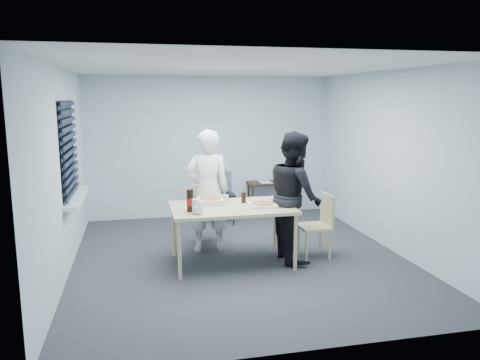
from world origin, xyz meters
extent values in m
plane|color=#2F2F33|center=(0.00, 0.00, 0.00)|extent=(5.00, 5.00, 0.00)
plane|color=white|center=(0.00, 0.00, 2.60)|extent=(5.00, 5.00, 0.00)
plane|color=silver|center=(0.00, 2.50, 1.30)|extent=(4.50, 0.00, 4.50)
plane|color=silver|center=(0.00, -2.50, 1.30)|extent=(4.50, 0.00, 4.50)
plane|color=silver|center=(-2.25, 0.00, 1.30)|extent=(0.00, 5.00, 5.00)
plane|color=silver|center=(2.25, 0.00, 1.30)|extent=(0.00, 5.00, 5.00)
plane|color=black|center=(-2.23, 0.40, 1.55)|extent=(0.00, 1.30, 1.30)
cube|color=#151E2F|center=(-2.21, 0.40, 1.55)|extent=(0.04, 1.30, 1.25)
cube|color=silver|center=(-2.16, 0.40, 0.89)|extent=(0.18, 1.42, 0.05)
cube|color=tan|center=(-0.14, -0.15, 0.76)|extent=(1.61, 1.02, 0.04)
cylinder|color=tan|center=(-0.89, -0.60, 0.37)|extent=(0.05, 0.05, 0.74)
cylinder|color=tan|center=(-0.89, 0.30, 0.37)|extent=(0.05, 0.05, 0.74)
cylinder|color=tan|center=(0.61, -0.60, 0.37)|extent=(0.05, 0.05, 0.74)
cylinder|color=tan|center=(0.61, 0.30, 0.37)|extent=(0.05, 0.05, 0.74)
cube|color=tan|center=(-0.33, 0.74, 0.43)|extent=(0.42, 0.42, 0.04)
cube|color=tan|center=(-0.33, 0.93, 0.67)|extent=(0.42, 0.04, 0.44)
cylinder|color=tan|center=(-0.50, 0.57, 0.21)|extent=(0.03, 0.03, 0.41)
cylinder|color=tan|center=(-0.50, 0.91, 0.21)|extent=(0.03, 0.03, 0.41)
cylinder|color=tan|center=(-0.16, 0.57, 0.21)|extent=(0.03, 0.03, 0.41)
cylinder|color=tan|center=(-0.16, 0.91, 0.21)|extent=(0.03, 0.03, 0.41)
cube|color=tan|center=(1.04, -0.15, 0.43)|extent=(0.42, 0.42, 0.04)
cube|color=tan|center=(1.23, -0.15, 0.67)|extent=(0.04, 0.42, 0.44)
cylinder|color=tan|center=(0.87, -0.32, 0.21)|extent=(0.03, 0.03, 0.41)
cylinder|color=tan|center=(0.87, 0.02, 0.21)|extent=(0.03, 0.03, 0.41)
cylinder|color=tan|center=(1.21, -0.32, 0.21)|extent=(0.03, 0.03, 0.41)
cylinder|color=tan|center=(1.21, 0.02, 0.21)|extent=(0.03, 0.03, 0.41)
imported|color=white|center=(-0.38, 0.45, 0.89)|extent=(0.65, 0.42, 1.77)
imported|color=black|center=(0.73, -0.17, 0.89)|extent=(0.47, 0.86, 1.77)
cube|color=#332515|center=(1.15, 2.28, 0.61)|extent=(0.95, 0.42, 0.04)
cylinder|color=#332515|center=(0.72, 2.11, 0.30)|extent=(0.04, 0.04, 0.59)
cylinder|color=#332515|center=(0.72, 2.45, 0.30)|extent=(0.04, 0.04, 0.59)
cylinder|color=#332515|center=(1.59, 2.11, 0.30)|extent=(0.04, 0.04, 0.59)
cylinder|color=#332515|center=(1.59, 2.45, 0.30)|extent=(0.04, 0.04, 0.59)
cube|color=black|center=(0.10, 1.79, 0.53)|extent=(0.40, 0.40, 0.04)
cylinder|color=black|center=(-0.06, 1.64, 0.25)|extent=(0.04, 0.04, 0.51)
cylinder|color=black|center=(-0.06, 1.95, 0.25)|extent=(0.04, 0.04, 0.51)
cylinder|color=black|center=(0.26, 1.64, 0.25)|extent=(0.04, 0.04, 0.51)
cylinder|color=black|center=(0.26, 1.95, 0.25)|extent=(0.04, 0.04, 0.51)
cube|color=slate|center=(0.10, 1.79, 0.75)|extent=(0.28, 0.15, 0.39)
cube|color=slate|center=(0.10, 1.69, 0.70)|extent=(0.20, 0.06, 0.19)
cube|color=silver|center=(-0.39, 0.06, 0.80)|extent=(0.35, 0.35, 0.04)
cube|color=silver|center=(-0.39, 0.06, 0.84)|extent=(0.35, 0.35, 0.04)
cylinder|color=#CC7F38|center=(-0.39, 0.06, 0.86)|extent=(0.29, 0.29, 0.01)
cube|color=silver|center=(0.26, -0.24, 0.80)|extent=(0.34, 0.34, 0.04)
cylinder|color=#CC7F38|center=(0.26, -0.24, 0.83)|extent=(0.29, 0.29, 0.01)
imported|color=white|center=(-0.63, -0.48, 0.83)|extent=(0.17, 0.17, 0.10)
imported|color=white|center=(-0.17, 0.15, 0.83)|extent=(0.10, 0.10, 0.09)
cylinder|color=black|center=(0.06, 0.02, 0.86)|extent=(0.07, 0.07, 0.15)
cylinder|color=black|center=(-0.71, -0.31, 0.93)|extent=(0.09, 0.09, 0.29)
cylinder|color=red|center=(-0.71, -0.31, 0.91)|extent=(0.09, 0.09, 0.10)
cylinder|color=silver|center=(-0.66, -0.40, 0.87)|extent=(0.08, 0.08, 0.18)
torus|color=red|center=(0.17, -0.42, 0.79)|extent=(0.07, 0.07, 0.00)
cube|color=white|center=(1.00, 2.28, 0.63)|extent=(0.24, 0.31, 0.00)
cube|color=black|center=(1.37, 2.28, 0.67)|extent=(0.19, 0.16, 0.07)
camera|label=1|loc=(-1.36, -6.09, 2.22)|focal=35.00mm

